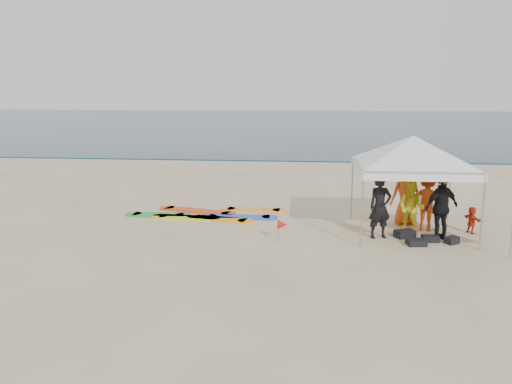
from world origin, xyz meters
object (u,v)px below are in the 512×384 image
object	(u,v)px
person_orange_b	(406,195)
person_black_a	(380,207)
person_yellow	(411,208)
person_orange_a	(427,201)
marker_pennant	(282,225)
canopy_tent	(414,136)
person_black_b	(441,207)
person_seated	(472,220)
surfboard_spread	(210,215)

from	to	relation	value
person_orange_b	person_black_a	bearing A→B (deg)	46.01
person_yellow	person_orange_a	distance (m)	0.80
person_orange_a	marker_pennant	xyz separation A→B (m)	(-4.34, -1.67, -0.43)
canopy_tent	marker_pennant	world-z (taller)	canopy_tent
person_yellow	canopy_tent	xyz separation A→B (m)	(-0.02, 0.16, 2.12)
person_yellow	person_orange_a	size ratio (longest dim) A/B	0.88
person_black_a	person_black_b	size ratio (longest dim) A/B	0.97
person_black_a	person_seated	distance (m)	2.98
person_black_b	marker_pennant	xyz separation A→B (m)	(-4.51, -0.68, -0.46)
canopy_tent	person_orange_a	bearing A→B (deg)	33.38
marker_pennant	person_seated	bearing A→B (deg)	14.31
person_orange_b	person_yellow	bearing A→B (deg)	75.25
person_yellow	canopy_tent	distance (m)	2.13
person_yellow	marker_pennant	bearing A→B (deg)	-131.19
person_orange_a	person_orange_b	world-z (taller)	person_orange_b
person_orange_a	person_orange_b	distance (m)	0.82
person_orange_b	marker_pennant	distance (m)	4.50
person_black_a	person_orange_b	size ratio (longest dim) A/B	0.95
person_black_a	surfboard_spread	world-z (taller)	person_black_a
person_black_a	person_orange_b	xyz separation A→B (m)	(1.04, 1.63, 0.04)
person_black_a	canopy_tent	xyz separation A→B (m)	(0.95, 0.60, 2.00)
canopy_tent	marker_pennant	xyz separation A→B (m)	(-3.75, -1.27, -2.43)
person_black_b	person_yellow	bearing A→B (deg)	-58.70
person_orange_b	surfboard_spread	distance (m)	6.56
surfboard_spread	person_orange_a	bearing A→B (deg)	-9.06
person_orange_a	marker_pennant	size ratio (longest dim) A/B	2.88
marker_pennant	surfboard_spread	size ratio (longest dim) A/B	0.13
person_yellow	marker_pennant	xyz separation A→B (m)	(-3.77, -1.12, -0.31)
person_orange_b	canopy_tent	distance (m)	2.22
person_orange_a	person_black_b	world-z (taller)	person_black_b
person_seated	marker_pennant	distance (m)	5.81
person_yellow	person_orange_b	bearing A→B (deg)	119.08
person_orange_a	person_seated	bearing A→B (deg)	-174.37
person_black_b	surfboard_spread	bearing A→B (deg)	-44.63
person_orange_a	person_orange_b	bearing A→B (deg)	-36.11
person_orange_b	marker_pennant	size ratio (longest dim) A/B	3.04
canopy_tent	person_seated	bearing A→B (deg)	4.93
person_yellow	person_seated	size ratio (longest dim) A/B	1.97
person_seated	marker_pennant	xyz separation A→B (m)	(-5.63, -1.44, 0.08)
person_yellow	surfboard_spread	bearing A→B (deg)	-162.24
person_orange_b	canopy_tent	xyz separation A→B (m)	(-0.09, -1.04, 1.96)
person_orange_b	person_seated	distance (m)	2.08
person_black_a	person_yellow	bearing A→B (deg)	6.76
person_black_a	marker_pennant	distance (m)	2.91
person_seated	surfboard_spread	xyz separation A→B (m)	(-8.28, 1.34, -0.38)
person_yellow	marker_pennant	world-z (taller)	person_yellow
person_yellow	person_orange_a	xyz separation A→B (m)	(0.57, 0.55, 0.11)
surfboard_spread	person_yellow	bearing A→B (deg)	-14.55
person_black_a	person_seated	bearing A→B (deg)	-2.56
person_black_a	person_orange_a	size ratio (longest dim) A/B	1.01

